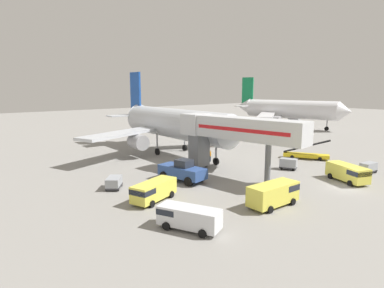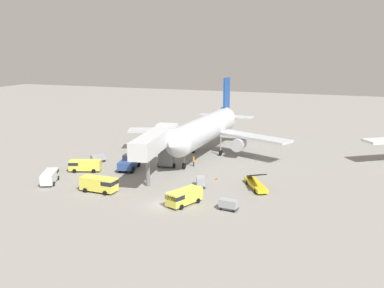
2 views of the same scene
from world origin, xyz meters
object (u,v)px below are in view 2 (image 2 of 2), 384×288
object	(u,v)px
service_van_far_left	(183,196)
baggage_cart_near_right	(201,181)
jet_bridge	(157,142)
belt_loader_truck	(256,183)
airplane_at_gate	(206,129)
service_van_outer_right	(50,176)
ground_crew_worker_foreground	(194,161)
safety_cone_alpha	(216,178)
service_van_near_left	(100,184)
service_van_near_center	(84,165)
baggage_cart_mid_center	(229,204)
pushback_tug	(129,162)
baggage_cart_mid_left	(98,158)

from	to	relation	value
service_van_far_left	baggage_cart_near_right	world-z (taller)	service_van_far_left
jet_bridge	belt_loader_truck	bearing A→B (deg)	-2.46
airplane_at_gate	service_van_outer_right	size ratio (longest dim) A/B	6.29
service_van_outer_right	ground_crew_worker_foreground	xyz separation A→B (m)	(18.10, 16.86, -0.13)
jet_bridge	baggage_cart_near_right	distance (m)	10.30
belt_loader_truck	service_van_outer_right	world-z (taller)	belt_loader_truck
airplane_at_gate	safety_cone_alpha	world-z (taller)	airplane_at_gate
airplane_at_gate	jet_bridge	bearing A→B (deg)	-99.99
belt_loader_truck	service_van_near_left	distance (m)	23.43
service_van_near_center	ground_crew_worker_foreground	size ratio (longest dim) A/B	3.19
airplane_at_gate	baggage_cart_mid_center	xyz separation A→B (m)	(12.21, -27.55, -4.42)
pushback_tug	belt_loader_truck	size ratio (longest dim) A/B	0.94
belt_loader_truck	safety_cone_alpha	xyz separation A→B (m)	(-6.94, 2.20, -0.51)
service_van_outer_right	baggage_cart_mid_center	distance (m)	29.77
service_van_far_left	baggage_cart_mid_left	distance (m)	27.92
baggage_cart_mid_center	safety_cone_alpha	size ratio (longest dim) A/B	4.74
belt_loader_truck	service_van_outer_right	xyz separation A→B (m)	(-31.23, -8.34, 0.30)
jet_bridge	service_van_far_left	bearing A→B (deg)	-51.40
service_van_far_left	safety_cone_alpha	distance (m)	12.63
jet_bridge	service_van_far_left	world-z (taller)	jet_bridge
service_van_near_center	ground_crew_worker_foreground	bearing A→B (deg)	29.78
jet_bridge	service_van_near_center	distance (m)	14.00
baggage_cart_near_right	ground_crew_worker_foreground	bearing A→B (deg)	115.07
airplane_at_gate	jet_bridge	size ratio (longest dim) A/B	1.92
airplane_at_gate	pushback_tug	size ratio (longest dim) A/B	5.28
service_van_outer_right	service_van_near_center	xyz separation A→B (m)	(1.49, 7.36, 0.06)
pushback_tug	ground_crew_worker_foreground	world-z (taller)	pushback_tug
service_van_near_left	baggage_cart_near_right	size ratio (longest dim) A/B	2.17
baggage_cart_mid_left	ground_crew_worker_foreground	distance (m)	18.07
pushback_tug	baggage_cart_mid_center	xyz separation A→B (m)	(21.55, -12.93, -0.47)
jet_bridge	pushback_tug	size ratio (longest dim) A/B	2.74
service_van_near_center	baggage_cart_mid_center	distance (m)	29.68
airplane_at_gate	baggage_cart_mid_left	world-z (taller)	airplane_at_gate
service_van_far_left	baggage_cart_mid_left	size ratio (longest dim) A/B	2.00
ground_crew_worker_foreground	baggage_cart_mid_center	bearing A→B (deg)	-58.11
jet_bridge	baggage_cart_mid_center	bearing A→B (deg)	-35.67
baggage_cart_mid_center	service_van_far_left	bearing A→B (deg)	-178.10
baggage_cart_mid_left	service_van_near_left	bearing A→B (deg)	-57.32
service_van_near_center	jet_bridge	bearing A→B (deg)	7.39
service_van_near_left	ground_crew_worker_foreground	world-z (taller)	service_van_near_left
baggage_cart_near_right	safety_cone_alpha	xyz separation A→B (m)	(1.19, 4.38, -0.59)
pushback_tug	baggage_cart_near_right	size ratio (longest dim) A/B	2.52
service_van_near_left	baggage_cart_mid_center	world-z (taller)	service_van_near_left
baggage_cart_mid_center	baggage_cart_mid_left	bearing A→B (deg)	152.26
jet_bridge	baggage_cart_near_right	bearing A→B (deg)	-18.76
service_van_near_left	pushback_tug	bearing A→B (deg)	97.71
belt_loader_truck	service_van_far_left	distance (m)	12.99
belt_loader_truck	safety_cone_alpha	distance (m)	7.29
service_van_near_left	safety_cone_alpha	size ratio (longest dim) A/B	10.41
pushback_tug	service_van_near_left	bearing A→B (deg)	-82.29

